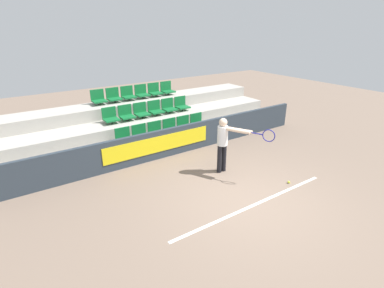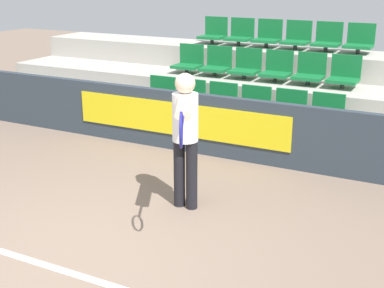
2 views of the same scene
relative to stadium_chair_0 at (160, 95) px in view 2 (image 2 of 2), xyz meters
The scene contains 25 objects.
ground_plane 4.20m from the stadium_chair_0, 70.60° to the right, with size 30.00×30.00×0.00m, color #7A6656.
court_baseline 4.48m from the stadium_chair_0, 71.87° to the right, with size 4.58×0.08×0.01m.
barrier_wall 1.56m from the stadium_chair_0, 28.30° to the right, with size 10.31×0.14×0.90m.
bleacher_tier_front 1.45m from the stadium_chair_0, ahead, with size 9.91×1.05×0.40m.
bleacher_tier_middle 1.68m from the stadium_chair_0, 33.88° to the left, with size 9.91×1.05×0.81m.
bleacher_tier_back 2.42m from the stadium_chair_0, 55.12° to the left, with size 9.91×1.05×1.21m.
stadium_chair_0 is the anchor object (origin of this frame).
stadium_chair_1 0.55m from the stadium_chair_0, ahead, with size 0.47×0.42×0.50m.
stadium_chair_2 1.11m from the stadium_chair_0, ahead, with size 0.47×0.42×0.50m.
stadium_chair_3 1.66m from the stadium_chair_0, ahead, with size 0.47×0.42×0.50m.
stadium_chair_4 2.21m from the stadium_chair_0, ahead, with size 0.47×0.42×0.50m.
stadium_chair_5 2.76m from the stadium_chair_0, ahead, with size 0.47×0.42×0.50m.
stadium_chair_6 1.13m from the stadium_chair_0, 90.00° to the left, with size 0.47×0.42×0.50m.
stadium_chair_7 1.26m from the stadium_chair_0, 62.34° to the left, with size 0.47×0.42×0.50m.
stadium_chair_8 1.58m from the stadium_chair_0, 43.66° to the left, with size 0.47×0.42×0.50m.
stadium_chair_9 2.01m from the stadium_chair_0, 32.46° to the left, with size 0.47×0.42×0.50m.
stadium_chair_10 2.48m from the stadium_chair_0, 25.50° to the left, with size 0.47×0.42×0.50m.
stadium_chair_11 2.99m from the stadium_chair_0, 20.89° to the left, with size 0.47×0.42×0.50m.
stadium_chair_12 2.26m from the stadium_chair_0, 90.00° to the left, with size 0.47×0.42×0.50m.
stadium_chair_13 2.33m from the stadium_chair_0, 75.32° to the left, with size 0.47×0.42×0.50m.
stadium_chair_14 2.51m from the stadium_chair_0, 62.34° to the left, with size 0.47×0.42×0.50m.
stadium_chair_15 2.80m from the stadium_chair_0, 51.83° to the left, with size 0.47×0.42×0.50m.
stadium_chair_16 3.16m from the stadium_chair_0, 43.66° to the left, with size 0.47×0.42×0.50m.
stadium_chair_17 3.57m from the stadium_chair_0, 37.36° to the left, with size 0.47×0.42×0.50m.
tennis_player 3.18m from the stadium_chair_0, 54.40° to the right, with size 0.77×1.39×1.55m.
Camera 2 is at (3.05, -3.54, 2.61)m, focal length 50.00 mm.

